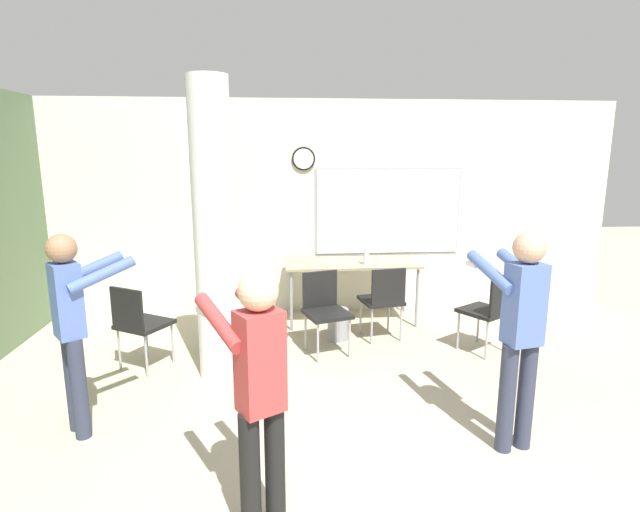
% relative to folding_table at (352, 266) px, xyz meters
% --- Properties ---
extents(wall_back, '(8.00, 0.15, 2.80)m').
position_rel_folding_table_xyz_m(wall_back, '(-0.38, 0.52, 0.67)').
color(wall_back, beige).
rests_on(wall_back, ground_plane).
extents(support_pillar, '(0.37, 0.37, 2.80)m').
position_rel_folding_table_xyz_m(support_pillar, '(-1.52, -1.45, 0.67)').
color(support_pillar, white).
rests_on(support_pillar, ground_plane).
extents(folding_table, '(1.67, 0.73, 0.78)m').
position_rel_folding_table_xyz_m(folding_table, '(0.00, 0.00, 0.00)').
color(folding_table, tan).
rests_on(folding_table, ground_plane).
extents(bottle_on_table, '(0.07, 0.07, 0.29)m').
position_rel_folding_table_xyz_m(bottle_on_table, '(0.15, -0.18, 0.16)').
color(bottle_on_table, silver).
rests_on(bottle_on_table, folding_table).
extents(waste_bin, '(0.24, 0.24, 0.37)m').
position_rel_folding_table_xyz_m(waste_bin, '(-0.25, -0.63, -0.54)').
color(waste_bin, gray).
rests_on(waste_bin, ground_plane).
extents(chair_mid_room, '(0.61, 0.61, 0.87)m').
position_rel_folding_table_xyz_m(chair_mid_room, '(1.32, -1.16, -0.22)').
color(chair_mid_room, black).
rests_on(chair_mid_room, ground_plane).
extents(chair_near_pillar, '(0.60, 0.60, 0.87)m').
position_rel_folding_table_xyz_m(chair_near_pillar, '(-2.30, -1.27, -0.22)').
color(chair_near_pillar, black).
rests_on(chair_near_pillar, ground_plane).
extents(chair_table_front, '(0.55, 0.55, 0.87)m').
position_rel_folding_table_xyz_m(chair_table_front, '(-0.44, -0.98, -0.22)').
color(chair_table_front, black).
rests_on(chair_table_front, ground_plane).
extents(chair_table_right, '(0.51, 0.51, 0.87)m').
position_rel_folding_table_xyz_m(chair_table_right, '(0.27, -0.68, -0.22)').
color(chair_table_right, black).
rests_on(chair_table_right, ground_plane).
extents(person_playing_side, '(0.44, 0.63, 1.61)m').
position_rel_folding_table_xyz_m(person_playing_side, '(0.76, -2.88, 0.22)').
color(person_playing_side, '#2D3347').
rests_on(person_playing_side, ground_plane).
extents(person_playing_front, '(0.54, 0.62, 1.55)m').
position_rel_folding_table_xyz_m(person_playing_front, '(-1.04, -3.59, 0.19)').
color(person_playing_front, black).
rests_on(person_playing_front, ground_plane).
extents(person_watching_back, '(0.62, 0.56, 1.56)m').
position_rel_folding_table_xyz_m(person_watching_back, '(-2.46, -2.40, 0.19)').
color(person_watching_back, '#2D3347').
rests_on(person_watching_back, ground_plane).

